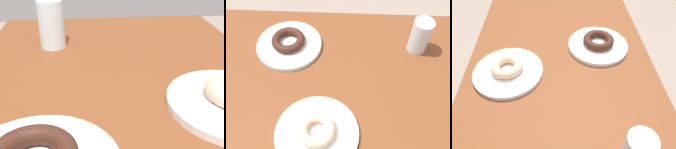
{
  "view_description": "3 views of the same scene",
  "coord_description": "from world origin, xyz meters",
  "views": [
    {
      "loc": [
        -0.38,
        0.07,
        1.01
      ],
      "look_at": [
        0.12,
        0.03,
        0.75
      ],
      "focal_mm": 46.28,
      "sensor_mm": 36.0,
      "label": 1
    },
    {
      "loc": [
        0.1,
        -0.47,
        1.42
      ],
      "look_at": [
        0.07,
        0.01,
        0.76
      ],
      "focal_mm": 41.95,
      "sensor_mm": 36.0,
      "label": 2
    },
    {
      "loc": [
        0.53,
        -0.01,
        1.25
      ],
      "look_at": [
        0.07,
        0.01,
        0.76
      ],
      "focal_mm": 33.92,
      "sensor_mm": 36.0,
      "label": 3
    }
  ],
  "objects": [
    {
      "name": "table",
      "position": [
        0.0,
        0.0,
        0.65
      ],
      "size": [
        1.18,
        0.66,
        0.73
      ],
      "color": "brown",
      "rests_on": "ground_plane"
    },
    {
      "name": "plate_chocolate_ring",
      "position": [
        -0.1,
        0.15,
        0.73
      ],
      "size": [
        0.23,
        0.23,
        0.01
      ],
      "primitive_type": "cylinder",
      "color": "white",
      "rests_on": "table"
    },
    {
      "name": "napkin_chocolate_ring",
      "position": [
        -0.1,
        0.15,
        0.74
      ],
      "size": [
        0.18,
        0.18,
        0.0
      ],
      "primitive_type": "cube",
      "rotation": [
        0.0,
        0.0,
        0.5
      ],
      "color": "white",
      "rests_on": "plate_chocolate_ring"
    },
    {
      "name": "donut_chocolate_ring",
      "position": [
        -0.1,
        0.15,
        0.76
      ],
      "size": [
        0.12,
        0.12,
        0.03
      ],
      "primitive_type": "torus",
      "color": "#3E1F15",
      "rests_on": "napkin_chocolate_ring"
    },
    {
      "name": "plate_sugar_ring",
      "position": [
        0.02,
        -0.18,
        0.73
      ],
      "size": [
        0.23,
        0.23,
        0.01
      ],
      "primitive_type": "cylinder",
      "color": "white",
      "rests_on": "table"
    },
    {
      "name": "napkin_sugar_ring",
      "position": [
        0.02,
        -0.18,
        0.74
      ],
      "size": [
        0.15,
        0.15,
        0.0
      ],
      "primitive_type": "cube",
      "rotation": [
        0.0,
        0.0,
        -0.17
      ],
      "color": "white",
      "rests_on": "plate_sugar_ring"
    },
    {
      "name": "donut_sugar_ring",
      "position": [
        0.02,
        -0.18,
        0.76
      ],
      "size": [
        0.11,
        0.11,
        0.03
      ],
      "primitive_type": "torus",
      "color": "beige",
      "rests_on": "napkin_sugar_ring"
    }
  ]
}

